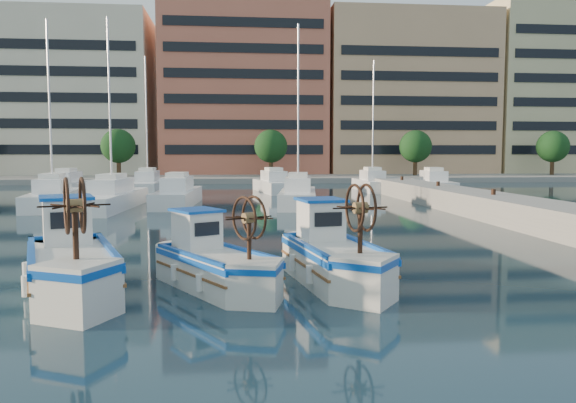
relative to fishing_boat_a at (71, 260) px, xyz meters
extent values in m
plane|color=#1C3748|center=(4.77, 0.43, -0.81)|extent=(300.00, 300.00, 0.00)
cube|color=gray|center=(17.77, 8.43, -0.21)|extent=(3.00, 60.00, 1.20)
cube|color=gray|center=(4.77, 67.43, -0.51)|extent=(180.00, 40.00, 0.60)
cube|color=beige|center=(-18.23, 65.43, 10.29)|extent=(23.00, 14.00, 21.00)
cube|color=black|center=(-18.23, 58.43, 10.29)|extent=(21.16, 0.12, 18.90)
cube|color=#C9674E|center=(5.77, 65.43, 12.29)|extent=(22.00, 14.00, 25.00)
cube|color=black|center=(5.77, 58.43, 12.29)|extent=(20.24, 0.12, 22.50)
cube|color=tan|center=(28.77, 65.43, 10.79)|extent=(23.00, 14.00, 22.00)
cube|color=black|center=(28.77, 58.43, 10.79)|extent=(21.16, 0.12, 19.80)
cube|color=#CEC08D|center=(51.77, 65.43, 11.79)|extent=(22.00, 14.00, 24.00)
cylinder|color=#3F2B19|center=(-9.23, 53.93, 0.69)|extent=(0.50, 0.50, 3.00)
sphere|color=#18451B|center=(-9.23, 53.93, 3.39)|extent=(4.00, 4.00, 4.00)
cylinder|color=#3F2B19|center=(8.77, 53.93, 0.69)|extent=(0.50, 0.50, 3.00)
sphere|color=#18451B|center=(8.77, 53.93, 3.39)|extent=(4.00, 4.00, 4.00)
cylinder|color=#3F2B19|center=(26.77, 53.93, 0.69)|extent=(0.50, 0.50, 3.00)
sphere|color=#18451B|center=(26.77, 53.93, 3.39)|extent=(4.00, 4.00, 4.00)
cylinder|color=#3F2B19|center=(44.77, 53.93, 0.69)|extent=(0.50, 0.50, 3.00)
sphere|color=#18451B|center=(44.77, 53.93, 3.39)|extent=(4.00, 4.00, 4.00)
cube|color=white|center=(-7.11, 22.06, -0.31)|extent=(3.18, 8.96, 1.00)
cylinder|color=silver|center=(-7.11, 22.06, 5.19)|extent=(0.12, 0.12, 11.00)
cube|color=white|center=(-3.33, 21.15, -0.31)|extent=(2.88, 10.40, 1.00)
cylinder|color=silver|center=(-3.33, 21.15, 5.19)|extent=(0.12, 0.12, 11.00)
cube|color=white|center=(0.44, 23.09, -0.31)|extent=(2.74, 8.82, 1.00)
cube|color=white|center=(8.22, 21.87, -0.31)|extent=(3.39, 8.67, 1.00)
cylinder|color=silver|center=(8.22, 21.87, 5.19)|extent=(0.12, 0.12, 11.00)
cube|color=white|center=(-9.62, 33.99, -0.31)|extent=(2.74, 7.21, 1.00)
cube|color=white|center=(-3.17, 34.97, -0.31)|extent=(2.21, 8.36, 1.00)
cylinder|color=silver|center=(-3.17, 34.97, 5.19)|extent=(0.12, 0.12, 11.00)
cube|color=white|center=(7.61, 34.55, -0.31)|extent=(3.33, 8.41, 1.00)
cube|color=white|center=(16.49, 35.05, -0.31)|extent=(2.30, 7.61, 1.00)
cylinder|color=silver|center=(16.49, 35.05, 5.19)|extent=(0.12, 0.12, 11.00)
cube|color=white|center=(21.55, 33.51, -0.31)|extent=(3.01, 8.18, 1.00)
cube|color=silver|center=(0.05, -0.14, -0.26)|extent=(3.16, 4.71, 1.09)
cube|color=#0D49B4|center=(0.05, -0.14, 0.15)|extent=(3.26, 4.85, 0.17)
cube|color=blue|center=(0.05, -0.14, 0.08)|extent=(2.63, 4.17, 0.06)
cube|color=white|center=(-0.35, 1.03, 0.85)|extent=(1.51, 1.64, 1.14)
cube|color=#0D49B4|center=(-0.35, 1.03, 1.47)|extent=(1.71, 1.84, 0.08)
cylinder|color=#331E14|center=(0.65, -1.90, 0.88)|extent=(0.12, 0.12, 1.20)
cylinder|color=brown|center=(0.65, -1.90, 1.52)|extent=(0.41, 0.38, 0.29)
torus|color=#331E14|center=(0.50, -1.95, 1.52)|extent=(0.46, 1.17, 1.21)
torus|color=#331E14|center=(0.79, -1.85, 1.52)|extent=(0.46, 1.17, 1.21)
cube|color=silver|center=(3.52, 0.06, -0.35)|extent=(3.19, 3.94, 0.91)
cube|color=#0D49B4|center=(3.52, 0.06, -0.01)|extent=(3.28, 4.06, 0.14)
cube|color=blue|center=(3.52, 0.06, -0.06)|extent=(2.71, 3.45, 0.05)
cube|color=white|center=(3.00, 0.96, 0.58)|extent=(1.39, 1.46, 0.96)
cube|color=#0D49B4|center=(3.00, 0.96, 1.10)|extent=(1.57, 1.63, 0.07)
cylinder|color=#331E14|center=(4.31, -1.29, 0.61)|extent=(0.10, 0.10, 1.01)
cylinder|color=brown|center=(4.31, -1.29, 1.15)|extent=(0.36, 0.35, 0.24)
torus|color=#331E14|center=(4.20, -1.36, 1.15)|extent=(0.56, 0.91, 1.02)
torus|color=#331E14|center=(4.42, -1.23, 1.15)|extent=(0.56, 0.91, 1.02)
cube|color=silver|center=(6.60, 0.35, -0.30)|extent=(2.36, 4.27, 1.01)
cube|color=#0D49B4|center=(6.60, 0.35, 0.08)|extent=(2.43, 4.39, 0.15)
cube|color=blue|center=(6.60, 0.35, 0.02)|extent=(1.92, 3.81, 0.06)
cube|color=white|center=(6.41, 1.49, 0.73)|extent=(1.24, 1.40, 1.06)
cube|color=#0D49B4|center=(6.41, 1.49, 1.31)|extent=(1.41, 1.57, 0.08)
cylinder|color=#331E14|center=(6.87, -1.36, 0.76)|extent=(0.12, 0.12, 1.12)
cylinder|color=brown|center=(6.87, -1.36, 1.36)|extent=(0.35, 0.32, 0.27)
torus|color=#331E14|center=(6.73, -1.38, 1.36)|extent=(0.25, 1.12, 1.13)
torus|color=#331E14|center=(7.02, -1.33, 1.36)|extent=(0.25, 1.12, 1.13)
camera|label=1|loc=(3.91, -13.96, 2.63)|focal=35.00mm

